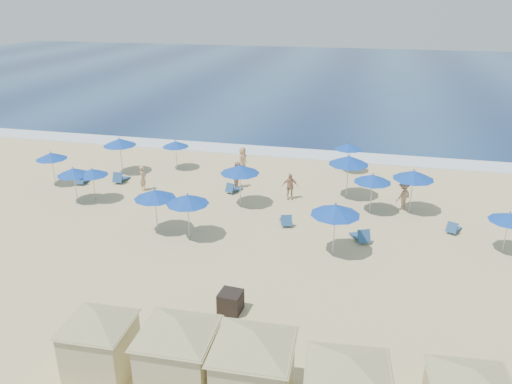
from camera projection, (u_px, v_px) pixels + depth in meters
ground at (252, 250)px, 23.64m from camera, size 160.00×160.00×0.00m
ocean at (341, 76)px, 73.31m from camera, size 160.00×80.00×0.06m
surf_line at (301, 154)px, 37.62m from camera, size 160.00×2.50×0.08m
trash_bin at (231, 302)px, 18.94m from camera, size 0.90×0.90×0.83m
cabana_0 at (99, 335)px, 15.45m from camera, size 4.09×4.09×2.57m
cabana_1 at (178, 345)px, 14.78m from camera, size 4.50×4.50×2.82m
cabana_2 at (254, 359)px, 14.15m from camera, size 4.62×4.62×2.90m
umbrella_0 at (51, 156)px, 31.02m from camera, size 1.93×1.93×2.19m
umbrella_1 at (92, 172)px, 28.55m from camera, size 1.81×1.81×2.06m
umbrella_2 at (120, 142)px, 32.96m from camera, size 2.19×2.19×2.49m
umbrella_3 at (155, 194)px, 24.68m from camera, size 2.09×2.09×2.38m
umbrella_4 at (176, 144)px, 33.87m from camera, size 1.81×1.81×2.06m
umbrella_5 at (240, 169)px, 27.79m from camera, size 2.22×2.22×2.53m
umbrella_6 at (187, 199)px, 24.03m from camera, size 2.10×2.10×2.39m
umbrella_7 at (349, 160)px, 28.85m from camera, size 2.36×2.36×2.68m
umbrella_8 at (373, 178)px, 26.94m from camera, size 2.03×2.03×2.32m
umbrella_9 at (348, 146)px, 33.27m from camera, size 1.83×1.83×2.08m
umbrella_10 at (414, 175)px, 26.90m from camera, size 2.23×2.23×2.53m
umbrella_11 at (509, 217)px, 22.75m from camera, size 1.83×1.83×2.09m
umbrella_12 at (73, 172)px, 28.39m from camera, size 1.88×1.88×2.14m
umbrella_13 at (335, 210)px, 22.45m from camera, size 2.28×2.28×2.60m
beach_chair_0 at (82, 180)px, 31.76m from camera, size 0.64×1.23×0.65m
beach_chair_1 at (120, 178)px, 32.02m from camera, size 0.66×1.41×0.76m
beach_chair_2 at (233, 189)px, 30.40m from camera, size 0.93×1.32×0.67m
beach_chair_3 at (286, 221)px, 26.12m from camera, size 0.86×1.34×0.68m
beach_chair_4 at (361, 236)px, 24.40m from camera, size 1.11×1.50×0.75m
beach_chair_5 at (453, 228)px, 25.32m from camera, size 0.95×1.28×0.64m
beachgoer_0 at (143, 178)px, 30.50m from camera, size 0.44×0.62×1.59m
beachgoer_1 at (238, 175)px, 30.95m from camera, size 0.98×1.02×1.66m
beachgoer_2 at (290, 186)px, 29.19m from camera, size 1.00×0.63×1.59m
beachgoer_3 at (403, 195)px, 27.84m from camera, size 1.15×1.19×1.63m
beachgoer_4 at (242, 159)px, 33.71m from camera, size 0.67×0.91×1.72m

